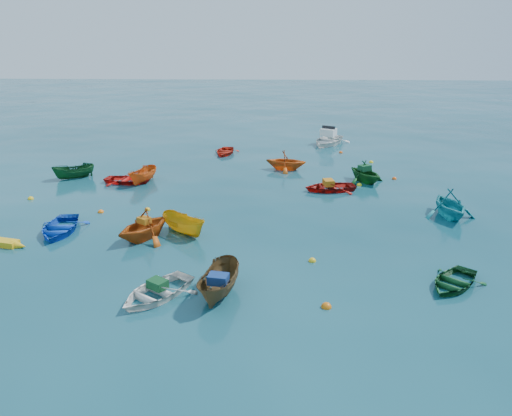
{
  "coord_description": "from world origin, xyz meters",
  "views": [
    {
      "loc": [
        0.89,
        -19.87,
        9.37
      ],
      "look_at": [
        0.0,
        5.0,
        0.4
      ],
      "focal_mm": 35.0,
      "sensor_mm": 36.0,
      "label": 1
    }
  ],
  "objects": [
    {
      "name": "ground",
      "position": [
        0.0,
        0.0,
        0.0
      ],
      "size": [
        160.0,
        160.0,
        0.0
      ],
      "primitive_type": "plane",
      "color": "#093743",
      "rests_on": "ground"
    },
    {
      "name": "dinghy_blue_sw",
      "position": [
        -9.49,
        2.28,
        0.0
      ],
      "size": [
        2.68,
        3.53,
        0.69
      ],
      "primitive_type": "imported",
      "rotation": [
        0.0,
        0.0,
        0.09
      ],
      "color": "#0F43BD",
      "rests_on": "ground"
    },
    {
      "name": "dinghy_white_near",
      "position": [
        -3.38,
        -3.74,
        0.0
      ],
      "size": [
        3.65,
        3.89,
        0.66
      ],
      "primitive_type": "imported",
      "rotation": [
        0.0,
        0.0,
        -0.6
      ],
      "color": "silver",
      "rests_on": "ground"
    },
    {
      "name": "sampan_brown_mid",
      "position": [
        -1.04,
        -3.59,
        0.0
      ],
      "size": [
        1.75,
        3.33,
        1.23
      ],
      "primitive_type": "imported",
      "rotation": [
        0.0,
        0.0,
        -0.18
      ],
      "color": "brown",
      "rests_on": "ground"
    },
    {
      "name": "dinghy_orange_w",
      "position": [
        -5.16,
        1.64,
        0.0
      ],
      "size": [
        3.81,
        3.92,
        1.57
      ],
      "primitive_type": "imported",
      "rotation": [
        0.0,
        0.0,
        -0.6
      ],
      "color": "#BA4C11",
      "rests_on": "ground"
    },
    {
      "name": "sampan_yellow_mid",
      "position": [
        -3.38,
        2.33,
        0.0
      ],
      "size": [
        2.85,
        2.67,
        1.1
      ],
      "primitive_type": "imported",
      "rotation": [
        0.0,
        0.0,
        0.86
      ],
      "color": "gold",
      "rests_on": "ground"
    },
    {
      "name": "dinghy_green_e",
      "position": [
        7.89,
        -2.49,
        0.0
      ],
      "size": [
        3.31,
        3.41,
        0.58
      ],
      "primitive_type": "imported",
      "rotation": [
        0.0,
        0.0,
        -0.7
      ],
      "color": "#10461F",
      "rests_on": "ground"
    },
    {
      "name": "dinghy_cyan_se",
      "position": [
        10.19,
        5.15,
        0.0
      ],
      "size": [
        2.93,
        3.3,
        1.6
      ],
      "primitive_type": "imported",
      "rotation": [
        0.0,
        0.0,
        0.11
      ],
      "color": "teal",
      "rests_on": "ground"
    },
    {
      "name": "dinghy_red_nw",
      "position": [
        -8.48,
        10.59,
        0.0
      ],
      "size": [
        3.26,
        2.55,
        0.62
      ],
      "primitive_type": "imported",
      "rotation": [
        0.0,
        0.0,
        1.42
      ],
      "color": "red",
      "rests_on": "ground"
    },
    {
      "name": "sampan_orange_n",
      "position": [
        -7.47,
        10.71,
        0.0
      ],
      "size": [
        1.84,
        2.98,
        1.08
      ],
      "primitive_type": "imported",
      "rotation": [
        0.0,
        0.0,
        -0.3
      ],
      "color": "#D45514",
      "rests_on": "ground"
    },
    {
      "name": "dinghy_green_n",
      "position": [
        6.83,
        11.38,
        0.0
      ],
      "size": [
        3.53,
        3.67,
        1.48
      ],
      "primitive_type": "imported",
      "rotation": [
        0.0,
        0.0,
        0.54
      ],
      "color": "#14571D",
      "rests_on": "ground"
    },
    {
      "name": "dinghy_red_ne",
      "position": [
        4.37,
        9.47,
        0.0
      ],
      "size": [
        3.51,
        2.8,
        0.65
      ],
      "primitive_type": "imported",
      "rotation": [
        0.0,
        0.0,
        -1.38
      ],
      "color": "#A2130D",
      "rests_on": "ground"
    },
    {
      "name": "dinghy_red_far",
      "position": [
        -2.97,
        18.72,
        0.0
      ],
      "size": [
        2.32,
        3.03,
        0.59
      ],
      "primitive_type": "imported",
      "rotation": [
        0.0,
        0.0,
        -0.11
      ],
      "color": "red",
      "rests_on": "ground"
    },
    {
      "name": "dinghy_orange_far",
      "position": [
        1.77,
        14.18,
        0.0
      ],
      "size": [
        3.18,
        2.87,
        1.47
      ],
      "primitive_type": "imported",
      "rotation": [
        0.0,
        0.0,
        1.39
      ],
      "color": "#D65814",
      "rests_on": "ground"
    },
    {
      "name": "sampan_green_far",
      "position": [
        -12.31,
        11.51,
        0.0
      ],
      "size": [
        2.84,
        2.25,
        1.04
      ],
      "primitive_type": "imported",
      "rotation": [
        0.0,
        0.0,
        -1.03
      ],
      "color": "#10471F",
      "rests_on": "ground"
    },
    {
      "name": "motorboat_white",
      "position": [
        5.57,
        22.59,
        0.0
      ],
      "size": [
        4.63,
        5.16,
        1.48
      ],
      "primitive_type": "imported",
      "rotation": [
        0.0,
        0.0,
        -0.47
      ],
      "color": "white",
      "rests_on": "ground"
    },
    {
      "name": "tarp_green_a",
      "position": [
        -3.33,
        -3.66,
        0.49
      ],
      "size": [
        0.86,
        0.81,
        0.33
      ],
      "primitive_type": "cube",
      "rotation": [
        0.0,
        0.0,
        -0.6
      ],
      "color": "#114722",
      "rests_on": "dinghy_white_near"
    },
    {
      "name": "tarp_blue_a",
      "position": [
        -1.06,
        -3.74,
        0.79
      ],
      "size": [
        0.8,
        0.66,
        0.35
      ],
      "primitive_type": "cube",
      "rotation": [
        0.0,
        0.0,
        -0.18
      ],
      "color": "navy",
      "rests_on": "sampan_brown_mid"
    },
    {
      "name": "tarp_orange_a",
      "position": [
        -5.13,
        1.68,
        0.93
      ],
      "size": [
        0.72,
        0.69,
        0.28
      ],
      "primitive_type": "cube",
      "rotation": [
        0.0,
        0.0,
        -0.6
      ],
      "color": "#B56512",
      "rests_on": "dinghy_orange_w"
    },
    {
      "name": "tarp_green_b",
      "position": [
        6.78,
        11.47,
        0.92
      ],
      "size": [
        0.9,
        0.84,
        0.35
      ],
      "primitive_type": "cube",
      "rotation": [
        0.0,
        0.0,
        0.54
      ],
      "color": "#124925",
      "rests_on": "dinghy_green_n"
    },
    {
      "name": "tarp_orange_b",
      "position": [
        4.27,
        9.45,
        0.51
      ],
      "size": [
        0.71,
        0.85,
        0.37
      ],
      "primitive_type": "cube",
      "rotation": [
        0.0,
        0.0,
        -1.38
      ],
      "color": "#C67214",
      "rests_on": "dinghy_red_ne"
    },
    {
      "name": "buoy_ye_a",
      "position": [
        2.61,
        -0.52,
        0.0
      ],
      "size": [
        0.33,
        0.33,
        0.33
      ],
      "primitive_type": "sphere",
      "color": "gold",
      "rests_on": "ground"
    },
    {
      "name": "buoy_or_b",
      "position": [
        2.84,
        -4.26,
        0.0
      ],
      "size": [
        0.38,
        0.38,
        0.38
      ],
      "primitive_type": "sphere",
      "color": "#D3630B",
      "rests_on": "ground"
    },
    {
      "name": "buoy_ye_b",
      "position": [
        -5.98,
        5.55,
        0.0
      ],
      "size": [
        0.32,
        0.32,
        0.32
      ],
      "primitive_type": "sphere",
      "color": "gold",
      "rests_on": "ground"
    },
    {
      "name": "buoy_or_c",
      "position": [
        -8.41,
        5.1,
        0.0
      ],
      "size": [
        0.32,
        0.32,
        0.32
      ],
      "primitive_type": "sphere",
      "color": "orange",
      "rests_on": "ground"
    },
    {
      "name": "buoy_ye_c",
      "position": [
        6.36,
        10.57,
        0.0
      ],
      "size": [
        0.32,
        0.32,
        0.32
      ],
      "primitive_type": "sphere",
      "color": "#FFF11A",
      "rests_on": "ground"
    },
    {
      "name": "buoy_or_d",
      "position": [
        8.9,
        12.08,
        0.0
      ],
      "size": [
        0.31,
        0.31,
        0.31
      ],
      "primitive_type": "sphere",
      "color": "#FF520D",
      "rests_on": "ground"
    },
    {
      "name": "buoy_ye_d",
      "position": [
        -13.24,
        7.16,
        0.0
      ],
      "size": [
        0.35,
        0.35,
        0.35
      ],
      "primitive_type": "sphere",
      "color": "gold",
      "rests_on": "ground"
    },
    {
      "name": "buoy_or_e",
      "position": [
        6.28,
        19.34,
        0.0
      ],
      "size": [
        0.31,
        0.31,
        0.31
      ],
      "primitive_type": "sphere",
      "color": "#E74F0C",
      "rests_on": "ground"
    },
    {
      "name": "buoy_ye_e",
      "position": [
        8.15,
        16.35,
        0.0
      ],
      "size": [
        0.32,
        0.32,
        0.32
      ],
      "primitive_type": "sphere",
      "color": "yellow",
      "rests_on": "ground"
    }
  ]
}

